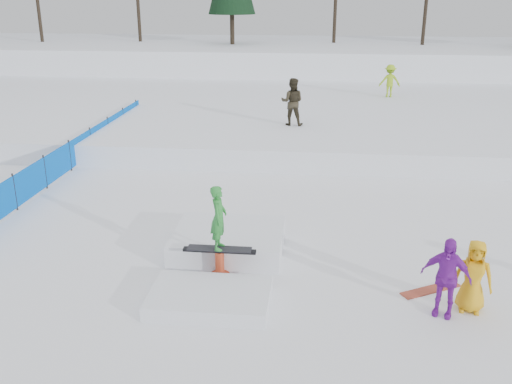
# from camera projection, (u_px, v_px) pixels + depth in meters

# --- Properties ---
(ground) EXTENTS (120.00, 120.00, 0.00)m
(ground) POSITION_uv_depth(u_px,v_px,m) (225.00, 265.00, 13.12)
(ground) COLOR white
(snow_berm) EXTENTS (60.00, 14.00, 2.40)m
(snow_berm) POSITION_uv_depth(u_px,v_px,m) (291.00, 60.00, 40.81)
(snow_berm) COLOR white
(snow_berm) RESTS_ON ground
(snow_midrise) EXTENTS (50.00, 18.00, 0.80)m
(snow_midrise) POSITION_uv_depth(u_px,v_px,m) (276.00, 110.00, 27.97)
(snow_midrise) COLOR white
(snow_midrise) RESTS_ON ground
(safety_fence) EXTENTS (0.05, 16.00, 1.10)m
(safety_fence) POSITION_uv_depth(u_px,v_px,m) (70.00, 155.00, 19.77)
(safety_fence) COLOR #0053C0
(safety_fence) RESTS_ON ground
(walker_olive) EXTENTS (0.96, 0.78, 1.89)m
(walker_olive) POSITION_uv_depth(u_px,v_px,m) (292.00, 102.00, 22.79)
(walker_olive) COLOR #2C2719
(walker_olive) RESTS_ON snow_midrise
(walker_ygreen) EXTENTS (1.07, 0.64, 1.63)m
(walker_ygreen) POSITION_uv_depth(u_px,v_px,m) (390.00, 81.00, 28.85)
(walker_ygreen) COLOR #93C21B
(walker_ygreen) RESTS_ON snow_midrise
(spectator_purple) EXTENTS (1.03, 0.71, 1.62)m
(spectator_purple) POSITION_uv_depth(u_px,v_px,m) (446.00, 277.00, 10.88)
(spectator_purple) COLOR purple
(spectator_purple) RESTS_ON ground
(spectator_yellow) EXTENTS (0.80, 0.60, 1.49)m
(spectator_yellow) POSITION_uv_depth(u_px,v_px,m) (473.00, 276.00, 11.04)
(spectator_yellow) COLOR gold
(spectator_yellow) RESTS_ON ground
(loose_board_red) EXTENTS (1.35, 0.94, 0.03)m
(loose_board_red) POSITION_uv_depth(u_px,v_px,m) (431.00, 290.00, 12.02)
(loose_board_red) COLOR maroon
(loose_board_red) RESTS_ON ground
(jib_rail_feature) EXTENTS (2.60, 4.40, 2.11)m
(jib_rail_feature) POSITION_uv_depth(u_px,v_px,m) (224.00, 253.00, 13.05)
(jib_rail_feature) COLOR white
(jib_rail_feature) RESTS_ON ground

